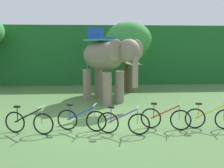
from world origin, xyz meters
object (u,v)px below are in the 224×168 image
(elephant, at_px, (107,59))
(tree_far_left, at_px, (131,40))
(bike_purple, at_px, (123,123))
(bike_blue, at_px, (82,120))
(bike_black, at_px, (29,122))
(tree_center_right, at_px, (126,43))
(bike_yellow, at_px, (210,118))
(bike_red, at_px, (165,118))

(elephant, bearing_deg, tree_far_left, 58.93)
(bike_purple, bearing_deg, bike_blue, 161.52)
(tree_far_left, xyz_separation_m, bike_black, (-4.40, -7.53, -2.80))
(tree_center_right, height_order, bike_yellow, tree_center_right)
(tree_far_left, height_order, bike_red, tree_far_left)
(tree_center_right, relative_size, elephant, 1.07)
(tree_center_right, bearing_deg, bike_yellow, -75.91)
(elephant, distance_m, bike_black, 5.86)
(bike_purple, bearing_deg, tree_far_left, 80.16)
(elephant, distance_m, bike_blue, 5.11)
(tree_far_left, bearing_deg, bike_red, -88.90)
(elephant, distance_m, bike_red, 5.33)
(bike_black, bearing_deg, elephant, 60.14)
(tree_center_right, bearing_deg, elephant, -113.93)
(tree_far_left, distance_m, bike_purple, 8.40)
(bike_purple, bearing_deg, bike_red, 15.46)
(bike_blue, xyz_separation_m, bike_yellow, (4.38, -0.11, 0.00))
(tree_center_right, relative_size, bike_yellow, 2.52)
(elephant, bearing_deg, bike_black, -119.86)
(tree_center_right, distance_m, bike_red, 8.16)
(bike_blue, distance_m, bike_purple, 1.43)
(bike_black, bearing_deg, bike_blue, 6.07)
(tree_center_right, height_order, tree_far_left, tree_center_right)
(bike_yellow, bearing_deg, tree_center_right, 104.09)
(bike_blue, bearing_deg, bike_yellow, -1.43)
(tree_far_left, distance_m, bike_yellow, 8.14)
(bike_blue, bearing_deg, bike_black, -173.93)
(bike_blue, height_order, bike_red, same)
(tree_center_right, distance_m, bike_yellow, 8.44)
(tree_far_left, xyz_separation_m, bike_yellow, (1.67, -7.46, -2.80))
(tree_center_right, xyz_separation_m, elephant, (-1.35, -3.03, -0.79))
(bike_black, bearing_deg, bike_red, 1.78)
(bike_purple, xyz_separation_m, bike_yellow, (3.03, 0.34, 0.00))
(bike_purple, relative_size, bike_yellow, 0.99)
(bike_black, bearing_deg, bike_yellow, 0.67)
(elephant, relative_size, bike_black, 2.41)
(bike_blue, relative_size, bike_yellow, 0.99)
(tree_far_left, height_order, bike_black, tree_far_left)
(bike_blue, xyz_separation_m, bike_red, (2.85, -0.04, 0.00))
(elephant, height_order, bike_blue, elephant)
(tree_far_left, xyz_separation_m, elephant, (-1.63, -2.70, -0.98))
(tree_center_right, height_order, bike_black, tree_center_right)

